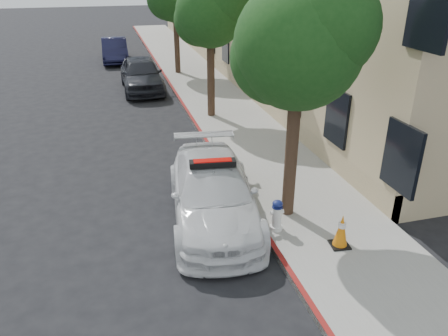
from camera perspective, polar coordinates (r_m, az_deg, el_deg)
name	(u,v)px	position (r m, az deg, el deg)	size (l,w,h in m)	color
ground	(161,195)	(12.21, -8.20, -3.50)	(120.00, 120.00, 0.00)	black
sidewalk	(206,91)	(21.97, -2.38, 10.07)	(3.20, 50.00, 0.15)	gray
curb_strip	(175,93)	(21.69, -6.40, 9.74)	(0.12, 50.00, 0.15)	maroon
tree_near	(301,44)	(9.68, 9.99, 15.69)	(2.92, 2.82, 5.62)	black
tree_mid	(211,12)	(17.23, -1.72, 19.71)	(2.77, 2.64, 5.43)	black
police_car	(213,192)	(10.69, -1.45, -3.21)	(2.68, 5.23, 1.60)	white
parked_car_mid	(141,74)	(22.48, -10.74, 11.96)	(1.93, 4.79, 1.63)	#202228
parked_car_far	(115,50)	(29.87, -14.08, 14.72)	(1.54, 4.43, 1.46)	black
fire_hydrant	(277,215)	(10.23, 6.92, -6.16)	(0.32, 0.29, 0.77)	white
traffic_cone	(341,231)	(9.92, 15.08, -7.91)	(0.45, 0.45, 0.78)	black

